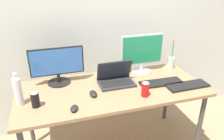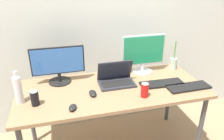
{
  "view_description": "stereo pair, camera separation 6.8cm",
  "coord_description": "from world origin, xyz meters",
  "px_view_note": "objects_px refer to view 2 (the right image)",
  "views": [
    {
      "loc": [
        -0.52,
        -1.7,
        1.73
      ],
      "look_at": [
        0.0,
        0.0,
        0.92
      ],
      "focal_mm": 35.0,
      "sensor_mm": 36.0,
      "label": 1
    },
    {
      "loc": [
        -0.45,
        -1.72,
        1.73
      ],
      "look_at": [
        0.0,
        0.0,
        0.92
      ],
      "focal_mm": 35.0,
      "sensor_mm": 36.0,
      "label": 2
    }
  ],
  "objects_px": {
    "keyboard_main": "(188,87)",
    "work_desk": "(112,93)",
    "bamboo_vase": "(173,63)",
    "laptop_silver": "(116,78)",
    "monitor_left": "(58,64)",
    "monitor_center": "(143,53)",
    "soda_can_near_keyboard": "(35,98)",
    "soda_can_by_laptop": "(145,90)",
    "water_bottle": "(18,89)",
    "mouse_by_laptop": "(93,93)",
    "mouse_by_keyboard": "(73,107)",
    "keyboard_aux": "(162,84)"
  },
  "relations": [
    {
      "from": "keyboard_main",
      "to": "mouse_by_laptop",
      "type": "relative_size",
      "value": 3.7
    },
    {
      "from": "work_desk",
      "to": "water_bottle",
      "type": "xyz_separation_m",
      "value": [
        -0.79,
        -0.05,
        0.19
      ]
    },
    {
      "from": "monitor_left",
      "to": "bamboo_vase",
      "type": "xyz_separation_m",
      "value": [
        1.22,
        0.0,
        -0.12
      ]
    },
    {
      "from": "keyboard_main",
      "to": "water_bottle",
      "type": "relative_size",
      "value": 1.44
    },
    {
      "from": "monitor_center",
      "to": "soda_can_near_keyboard",
      "type": "xyz_separation_m",
      "value": [
        -1.07,
        -0.37,
        -0.15
      ]
    },
    {
      "from": "monitor_left",
      "to": "laptop_silver",
      "type": "distance_m",
      "value": 0.56
    },
    {
      "from": "mouse_by_keyboard",
      "to": "keyboard_aux",
      "type": "bearing_deg",
      "value": 33.15
    },
    {
      "from": "mouse_by_laptop",
      "to": "laptop_silver",
      "type": "bearing_deg",
      "value": 30.79
    },
    {
      "from": "keyboard_main",
      "to": "water_bottle",
      "type": "bearing_deg",
      "value": 174.07
    },
    {
      "from": "mouse_by_keyboard",
      "to": "soda_can_by_laptop",
      "type": "relative_size",
      "value": 0.75
    },
    {
      "from": "laptop_silver",
      "to": "water_bottle",
      "type": "bearing_deg",
      "value": -171.81
    },
    {
      "from": "laptop_silver",
      "to": "soda_can_by_laptop",
      "type": "distance_m",
      "value": 0.34
    },
    {
      "from": "work_desk",
      "to": "monitor_center",
      "type": "relative_size",
      "value": 3.77
    },
    {
      "from": "bamboo_vase",
      "to": "keyboard_main",
      "type": "bearing_deg",
      "value": -99.94
    },
    {
      "from": "keyboard_main",
      "to": "bamboo_vase",
      "type": "relative_size",
      "value": 1.27
    },
    {
      "from": "monitor_center",
      "to": "soda_can_near_keyboard",
      "type": "bearing_deg",
      "value": -160.84
    },
    {
      "from": "soda_can_near_keyboard",
      "to": "bamboo_vase",
      "type": "height_order",
      "value": "bamboo_vase"
    },
    {
      "from": "laptop_silver",
      "to": "mouse_by_laptop",
      "type": "height_order",
      "value": "laptop_silver"
    },
    {
      "from": "water_bottle",
      "to": "keyboard_aux",
      "type": "bearing_deg",
      "value": -0.5
    },
    {
      "from": "monitor_left",
      "to": "laptop_silver",
      "type": "xyz_separation_m",
      "value": [
        0.52,
        -0.17,
        -0.14
      ]
    },
    {
      "from": "work_desk",
      "to": "laptop_silver",
      "type": "xyz_separation_m",
      "value": [
        0.06,
        0.07,
        0.11
      ]
    },
    {
      "from": "bamboo_vase",
      "to": "laptop_silver",
      "type": "bearing_deg",
      "value": -166.36
    },
    {
      "from": "monitor_left",
      "to": "keyboard_aux",
      "type": "height_order",
      "value": "monitor_left"
    },
    {
      "from": "monitor_left",
      "to": "laptop_silver",
      "type": "height_order",
      "value": "monitor_left"
    },
    {
      "from": "keyboard_main",
      "to": "laptop_silver",
      "type": "bearing_deg",
      "value": 156.85
    },
    {
      "from": "keyboard_main",
      "to": "water_bottle",
      "type": "height_order",
      "value": "water_bottle"
    },
    {
      "from": "keyboard_aux",
      "to": "mouse_by_keyboard",
      "type": "bearing_deg",
      "value": -165.63
    },
    {
      "from": "keyboard_main",
      "to": "mouse_by_keyboard",
      "type": "relative_size",
      "value": 4.27
    },
    {
      "from": "monitor_left",
      "to": "bamboo_vase",
      "type": "bearing_deg",
      "value": 0.2
    },
    {
      "from": "monitor_left",
      "to": "keyboard_aux",
      "type": "relative_size",
      "value": 1.2
    },
    {
      "from": "bamboo_vase",
      "to": "soda_can_by_laptop",
      "type": "bearing_deg",
      "value": -138.68
    },
    {
      "from": "soda_can_near_keyboard",
      "to": "mouse_by_keyboard",
      "type": "bearing_deg",
      "value": -26.24
    },
    {
      "from": "keyboard_main",
      "to": "work_desk",
      "type": "bearing_deg",
      "value": 164.09
    },
    {
      "from": "monitor_center",
      "to": "soda_can_near_keyboard",
      "type": "distance_m",
      "value": 1.15
    },
    {
      "from": "mouse_by_laptop",
      "to": "soda_can_by_laptop",
      "type": "height_order",
      "value": "soda_can_by_laptop"
    },
    {
      "from": "laptop_silver",
      "to": "soda_can_near_keyboard",
      "type": "distance_m",
      "value": 0.75
    },
    {
      "from": "bamboo_vase",
      "to": "keyboard_aux",
      "type": "bearing_deg",
      "value": -133.03
    },
    {
      "from": "monitor_center",
      "to": "water_bottle",
      "type": "distance_m",
      "value": 1.24
    },
    {
      "from": "work_desk",
      "to": "keyboard_main",
      "type": "xyz_separation_m",
      "value": [
        0.68,
        -0.19,
        0.07
      ]
    },
    {
      "from": "work_desk",
      "to": "monitor_center",
      "type": "bearing_deg",
      "value": 32.08
    },
    {
      "from": "laptop_silver",
      "to": "keyboard_main",
      "type": "xyz_separation_m",
      "value": [
        0.63,
        -0.26,
        -0.04
      ]
    },
    {
      "from": "soda_can_near_keyboard",
      "to": "monitor_left",
      "type": "bearing_deg",
      "value": 59.85
    },
    {
      "from": "soda_can_near_keyboard",
      "to": "soda_can_by_laptop",
      "type": "relative_size",
      "value": 1.0
    },
    {
      "from": "monitor_center",
      "to": "bamboo_vase",
      "type": "bearing_deg",
      "value": -1.76
    },
    {
      "from": "work_desk",
      "to": "mouse_by_keyboard",
      "type": "bearing_deg",
      "value": -146.04
    },
    {
      "from": "mouse_by_keyboard",
      "to": "bamboo_vase",
      "type": "distance_m",
      "value": 1.25
    },
    {
      "from": "keyboard_main",
      "to": "mouse_by_laptop",
      "type": "distance_m",
      "value": 0.89
    },
    {
      "from": "keyboard_main",
      "to": "mouse_by_laptop",
      "type": "xyz_separation_m",
      "value": [
        -0.88,
        0.1,
        0.01
      ]
    },
    {
      "from": "mouse_by_keyboard",
      "to": "monitor_left",
      "type": "bearing_deg",
      "value": 118.88
    },
    {
      "from": "monitor_center",
      "to": "mouse_by_keyboard",
      "type": "height_order",
      "value": "monitor_center"
    }
  ]
}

